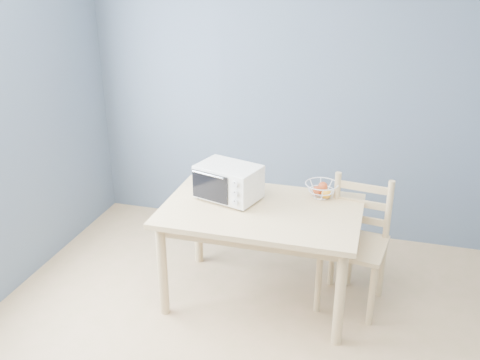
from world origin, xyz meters
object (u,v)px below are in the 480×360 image
(toaster_oven, at_px, (226,181))
(dining_chair, at_px, (355,245))
(fruit_basket, at_px, (322,189))
(dining_table, at_px, (261,221))

(toaster_oven, relative_size, dining_chair, 0.54)
(dining_chair, bearing_deg, toaster_oven, -168.73)
(toaster_oven, xyz_separation_m, fruit_basket, (0.67, 0.21, -0.07))
(dining_table, bearing_deg, fruit_basket, 38.33)
(toaster_oven, bearing_deg, dining_table, -2.22)
(dining_table, distance_m, toaster_oven, 0.39)
(fruit_basket, xyz_separation_m, dining_chair, (0.28, -0.15, -0.34))
(toaster_oven, bearing_deg, dining_chair, 19.90)
(toaster_oven, xyz_separation_m, dining_chair, (0.95, 0.05, -0.42))
(dining_table, height_order, dining_chair, dining_chair)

